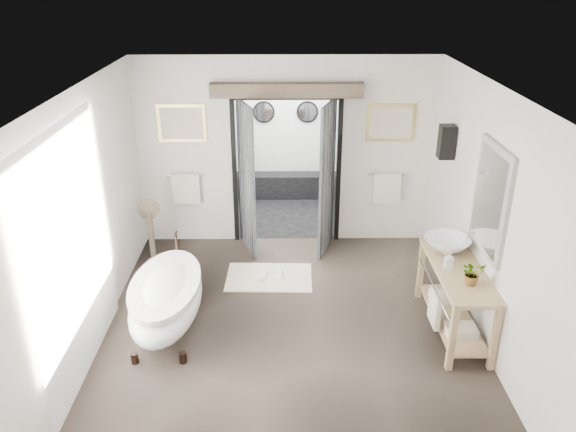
# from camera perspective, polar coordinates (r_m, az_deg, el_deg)

# --- Properties ---
(ground_plane) EXTENTS (5.00, 5.00, 0.00)m
(ground_plane) POSITION_cam_1_polar(r_m,az_deg,el_deg) (6.96, 0.06, -11.49)
(ground_plane) COLOR brown
(room_shell) EXTENTS (4.52, 5.02, 2.91)m
(room_shell) POSITION_cam_1_polar(r_m,az_deg,el_deg) (5.94, -0.26, 2.46)
(room_shell) COLOR silver
(room_shell) RESTS_ON ground_plane
(shower_room) EXTENTS (2.22, 2.01, 2.51)m
(shower_room) POSITION_cam_1_polar(r_m,az_deg,el_deg) (10.15, -0.22, 6.06)
(shower_room) COLOR black
(shower_room) RESTS_ON ground_plane
(back_wall_dressing) EXTENTS (3.82, 0.79, 2.52)m
(back_wall_dressing) POSITION_cam_1_polar(r_m,az_deg,el_deg) (8.35, -0.14, 6.79)
(back_wall_dressing) COLOR black
(back_wall_dressing) RESTS_ON ground_plane
(clawfoot_tub) EXTENTS (0.82, 1.82, 0.89)m
(clawfoot_tub) POSITION_cam_1_polar(r_m,az_deg,el_deg) (6.89, -12.23, -8.14)
(clawfoot_tub) COLOR black
(clawfoot_tub) RESTS_ON ground_plane
(vanity) EXTENTS (0.57, 1.60, 0.85)m
(vanity) POSITION_cam_1_polar(r_m,az_deg,el_deg) (6.97, 16.47, -7.58)
(vanity) COLOR tan
(vanity) RESTS_ON ground_plane
(pedestal_mirror) EXTENTS (0.31, 0.20, 1.06)m
(pedestal_mirror) POSITION_cam_1_polar(r_m,az_deg,el_deg) (8.34, -13.68, -2.15)
(pedestal_mirror) COLOR brown
(pedestal_mirror) RESTS_ON ground_plane
(rug) EXTENTS (1.22, 0.83, 0.01)m
(rug) POSITION_cam_1_polar(r_m,az_deg,el_deg) (8.01, -1.93, -6.23)
(rug) COLOR beige
(rug) RESTS_ON ground_plane
(slippers) EXTENTS (0.35, 0.26, 0.05)m
(slippers) POSITION_cam_1_polar(r_m,az_deg,el_deg) (7.99, -1.78, -6.04)
(slippers) COLOR white
(slippers) RESTS_ON rug
(basin) EXTENTS (0.57, 0.57, 0.19)m
(basin) POSITION_cam_1_polar(r_m,az_deg,el_deg) (7.08, 15.84, -2.89)
(basin) COLOR white
(basin) RESTS_ON vanity
(plant) EXTENTS (0.28, 0.25, 0.28)m
(plant) POSITION_cam_1_polar(r_m,az_deg,el_deg) (6.46, 18.25, -5.51)
(plant) COLOR gray
(plant) RESTS_ON vanity
(soap_bottle_a) EXTENTS (0.10, 0.10, 0.21)m
(soap_bottle_a) POSITION_cam_1_polar(r_m,az_deg,el_deg) (6.72, 16.04, -4.35)
(soap_bottle_a) COLOR gray
(soap_bottle_a) RESTS_ON vanity
(soap_bottle_b) EXTENTS (0.14, 0.14, 0.16)m
(soap_bottle_b) POSITION_cam_1_polar(r_m,az_deg,el_deg) (7.31, 15.71, -2.13)
(soap_bottle_b) COLOR gray
(soap_bottle_b) RESTS_ON vanity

